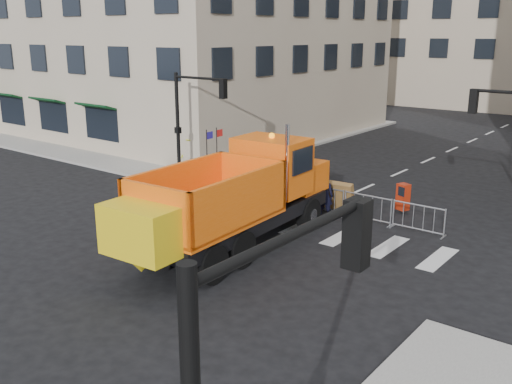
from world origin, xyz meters
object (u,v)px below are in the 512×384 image
Objects in this scene: cop_a at (325,196)px; cop_b at (312,194)px; worker at (192,152)px; newspaper_box at (403,197)px; plow_truck at (233,196)px; cop_c at (313,191)px.

cop_a is 0.54m from cop_b.
worker is 11.88m from newspaper_box.
plow_truck reaches higher than worker.
cop_b is at bearing -4.99° from plow_truck.
cop_b is at bearing -115.58° from newspaper_box.
cop_c is 1.05× the size of worker.
plow_truck is at bearing -65.05° from worker.
plow_truck reaches higher than cop_b.
newspaper_box is at bearing -146.71° from cop_a.
cop_c is 3.78m from newspaper_box.
cop_b is 9.42m from worker.
cop_b is at bearing 2.93° from cop_a.
cop_b is (0.15, 4.79, -0.99)m from plow_truck.
plow_truck is at bearing 26.55° from cop_c.
worker is at bearing -27.47° from cop_a.
cop_a is 9.88m from worker.
plow_truck is at bearing -90.45° from newspaper_box.
worker reaches higher than newspaper_box.
worker is at bearing -76.80° from cop_c.
plow_truck is 5.09m from cop_a.
newspaper_box is at bearing -25.24° from worker.
worker is (-9.02, 2.28, 0.10)m from cop_c.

